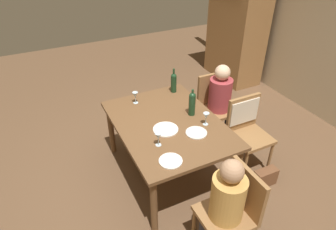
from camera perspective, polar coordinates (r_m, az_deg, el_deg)
ground_plane at (r=3.80m, az=-0.00°, el=-10.79°), size 10.00×10.00×0.00m
armoire_cabinet at (r=5.75m, az=13.16°, el=17.10°), size 1.18×0.62×2.18m
dining_table at (r=3.36m, az=-0.00°, el=-2.62°), size 1.51×1.11×0.76m
chair_far_left at (r=4.15m, az=9.04°, el=2.42°), size 0.44×0.44×0.92m
chair_right_end at (r=2.80m, az=12.47°, el=-16.86°), size 0.44×0.44×0.92m
chair_far_right at (r=3.71m, az=14.65°, el=-1.48°), size 0.46×0.44×0.92m
person_woman_host at (r=4.02m, az=10.08°, el=3.08°), size 0.35×0.30×1.12m
person_man_bearded at (r=2.67m, az=10.75°, el=-16.32°), size 0.29×0.34×1.11m
wine_bottle_tall_green at (r=3.85m, az=1.09°, el=6.33°), size 0.07×0.07×0.33m
wine_bottle_dark_red at (r=3.38m, az=4.63°, el=2.29°), size 0.08×0.08×0.33m
wine_glass_near_left at (r=3.63m, az=-6.29°, el=3.75°), size 0.07×0.07×0.15m
wine_glass_centre at (r=3.25m, az=7.31°, el=-0.26°), size 0.07×0.07×0.15m
wine_glass_near_right at (r=2.94m, az=-1.88°, el=-4.18°), size 0.07×0.07×0.15m
dinner_plate_host at (r=3.16m, az=5.45°, el=-3.40°), size 0.23×0.23×0.01m
dinner_plate_guest_left at (r=2.81m, az=0.51°, el=-8.79°), size 0.22×0.22×0.01m
dinner_plate_guest_right at (r=3.20m, az=-0.46°, el=-2.76°), size 0.27×0.27×0.01m
handbag at (r=3.75m, az=18.12°, el=-11.29°), size 0.13×0.28×0.22m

